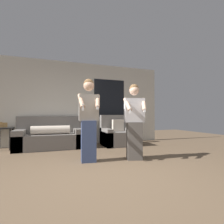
% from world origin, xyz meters
% --- Properties ---
extents(ground_plane, '(14.00, 14.00, 0.00)m').
position_xyz_m(ground_plane, '(0.00, 0.00, 0.00)').
color(ground_plane, brown).
extents(wall_back, '(5.88, 0.07, 2.70)m').
position_xyz_m(wall_back, '(0.02, 3.28, 1.35)').
color(wall_back, beige).
rests_on(wall_back, ground_plane).
extents(couch, '(1.88, 0.90, 0.91)m').
position_xyz_m(couch, '(-0.84, 2.80, 0.31)').
color(couch, slate).
rests_on(couch, ground_plane).
extents(armchair, '(1.00, 0.85, 0.96)m').
position_xyz_m(armchair, '(1.18, 2.63, 0.32)').
color(armchair, slate).
rests_on(armchair, ground_plane).
extents(side_table, '(0.41, 0.45, 0.76)m').
position_xyz_m(side_table, '(-2.05, 2.99, 0.51)').
color(side_table, black).
rests_on(side_table, ground_plane).
extents(person_left, '(0.46, 0.50, 1.69)m').
position_xyz_m(person_left, '(-0.11, 0.95, 0.87)').
color(person_left, '#384770').
rests_on(person_left, ground_plane).
extents(person_right, '(0.50, 0.54, 1.62)m').
position_xyz_m(person_right, '(0.85, 0.82, 0.82)').
color(person_right, '#56514C').
rests_on(person_right, ground_plane).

